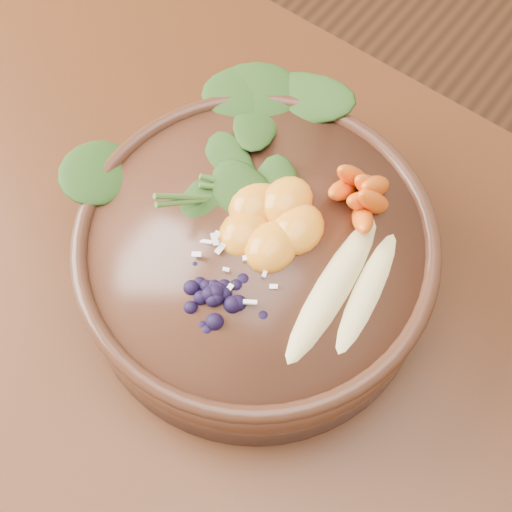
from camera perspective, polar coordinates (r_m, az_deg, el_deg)
dining_table at (r=0.73m, az=-1.75°, el=-17.08°), size 1.60×0.90×0.75m
stoneware_bowl at (r=0.65m, az=0.00°, el=-0.40°), size 0.33×0.33×0.09m
kale_heap at (r=0.63m, az=-0.31°, el=8.95°), size 0.22×0.20×0.05m
carrot_cluster at (r=0.60m, az=9.17°, el=6.55°), size 0.07×0.07×0.09m
banana_halves at (r=0.58m, az=7.69°, el=-2.09°), size 0.08×0.18×0.03m
mandarin_cluster at (r=0.60m, az=1.23°, el=3.42°), size 0.10×0.10×0.03m
blueberry_pile at (r=0.57m, az=-3.48°, el=-2.55°), size 0.15×0.12×0.04m
coconut_flakes at (r=0.60m, az=-1.01°, el=-0.04°), size 0.10×0.08×0.01m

